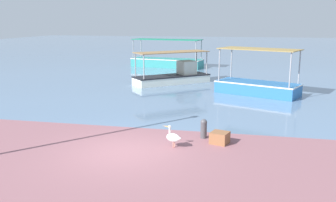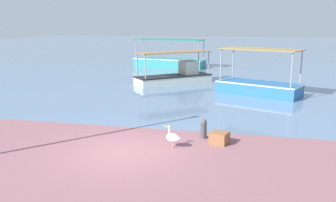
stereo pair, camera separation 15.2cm
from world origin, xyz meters
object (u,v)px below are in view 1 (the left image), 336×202
Objects in this scene: fishing_boat_center at (257,85)px; fishing_boat_near_right at (167,61)px; mooring_bollard at (204,128)px; pelican at (173,137)px; fishing_boat_outer at (174,75)px; cargo_crate at (220,138)px.

fishing_boat_near_right is (-8.40, 12.26, 0.02)m from fishing_boat_center.
pelican is at bearing -125.77° from mooring_bollard.
fishing_boat_near_right reaches higher than fishing_boat_outer.
pelican is at bearing -77.11° from fishing_boat_near_right.
mooring_bollard is (-2.18, -9.47, -0.15)m from fishing_boat_center.
fishing_boat_near_right reaches higher than pelican.
fishing_boat_center is at bearing -55.58° from fishing_boat_near_right.
cargo_crate is at bearing -37.57° from mooring_bollard.
mooring_bollard reaches higher than cargo_crate.
fishing_boat_outer is at bearing 106.35° from mooring_bollard.
fishing_boat_center is 10.10m from cargo_crate.
fishing_boat_near_right is 1.35× the size of fishing_boat_outer.
cargo_crate is (1.61, 0.80, -0.16)m from pelican.
fishing_boat_outer is (2.57, -9.30, -0.00)m from fishing_boat_near_right.
fishing_boat_center reaches higher than mooring_bollard.
fishing_boat_near_right is 9.65m from fishing_boat_outer.
fishing_boat_outer is 7.01× the size of mooring_bollard.
fishing_boat_center is 11.23m from pelican.
mooring_bollard is at bearing 142.43° from cargo_crate.
fishing_boat_near_right is at bearing 105.45° from fishing_boat_outer.
pelican is 1.62m from mooring_bollard.
fishing_boat_near_right is 22.61m from mooring_bollard.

